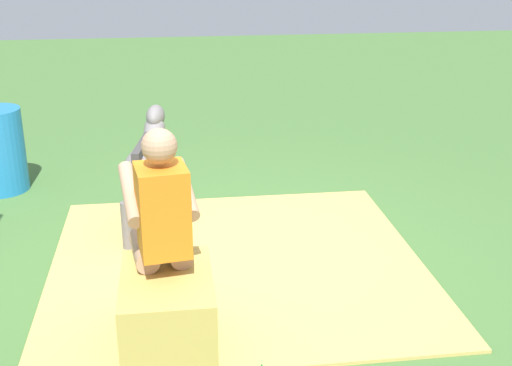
{
  "coord_description": "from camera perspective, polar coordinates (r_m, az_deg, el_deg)",
  "views": [
    {
      "loc": [
        -4.51,
        0.35,
        2.36
      ],
      "look_at": [
        0.26,
        -0.3,
        0.55
      ],
      "focal_mm": 46.64,
      "sensor_mm": 36.0,
      "label": 1
    }
  ],
  "objects": [
    {
      "name": "ground_plane",
      "position": [
        5.11,
        -2.95,
        -6.96
      ],
      "size": [
        24.0,
        24.0,
        0.0
      ],
      "primitive_type": "plane",
      "color": "#426B33"
    },
    {
      "name": "hay_bale",
      "position": [
        4.06,
        -7.54,
        -11.02
      ],
      "size": [
        0.76,
        0.54,
        0.49
      ],
      "primitive_type": "cube",
      "color": "tan",
      "rests_on": "ground"
    },
    {
      "name": "hay_patch",
      "position": [
        5.08,
        -1.62,
        -6.95
      ],
      "size": [
        2.66,
        2.78,
        0.02
      ],
      "primitive_type": "cube",
      "color": "tan",
      "rests_on": "ground"
    },
    {
      "name": "pony_standing",
      "position": [
        5.5,
        -9.46,
        1.38
      ],
      "size": [
        1.34,
        0.45,
        0.94
      ],
      "color": "slate",
      "rests_on": "ground"
    },
    {
      "name": "person_seated",
      "position": [
        3.96,
        -8.16,
        -3.42
      ],
      "size": [
        0.7,
        0.48,
        1.37
      ],
      "color": "tan",
      "rests_on": "ground"
    }
  ]
}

